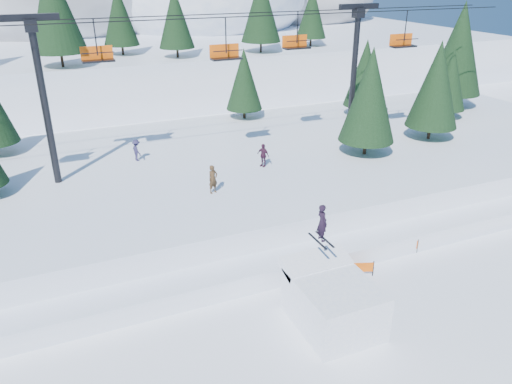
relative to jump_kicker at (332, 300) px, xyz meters
name	(u,v)px	position (x,y,z in m)	size (l,w,h in m)	color
ground	(316,354)	(-1.69, -1.59, -1.26)	(160.00, 160.00, 0.00)	white
mid_shelf	(194,178)	(-1.69, 16.41, -0.01)	(70.00, 22.00, 2.50)	white
berm	(246,253)	(-1.69, 6.41, -0.71)	(70.00, 6.00, 1.10)	white
mountain_ridge	(56,6)	(-6.79, 71.77, 8.39)	(119.00, 60.48, 26.46)	white
jump_kicker	(332,300)	(0.00, 0.00, 0.00)	(3.35, 4.57, 5.43)	white
chairlift	(202,64)	(-0.70, 16.46, 8.07)	(46.00, 3.21, 10.28)	black
conifer_stand	(249,92)	(3.06, 17.43, 5.65)	(63.47, 17.19, 9.92)	black
distant_skiers	(180,157)	(-2.76, 15.68, 2.08)	(35.74, 8.34, 1.79)	#272346
banner_near	(347,268)	(2.75, 2.93, -0.72)	(2.69, 1.02, 0.90)	black
banner_far	(397,249)	(6.43, 3.53, -0.72)	(2.85, 0.27, 0.90)	black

